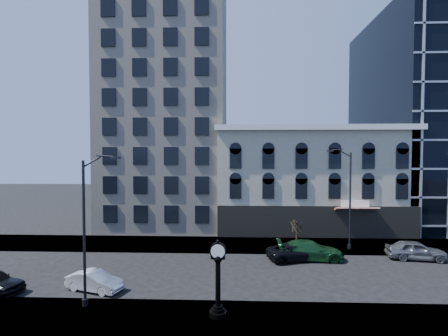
{
  "coord_description": "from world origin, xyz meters",
  "views": [
    {
      "loc": [
        3.11,
        -24.7,
        9.0
      ],
      "look_at": [
        2.0,
        4.0,
        8.0
      ],
      "focal_mm": 26.0,
      "sensor_mm": 36.0,
      "label": 1
    }
  ],
  "objects": [
    {
      "name": "ground",
      "position": [
        0.0,
        0.0,
        0.0
      ],
      "size": [
        160.0,
        160.0,
        0.0
      ],
      "primitive_type": "plane",
      "color": "black",
      "rests_on": "ground"
    },
    {
      "name": "sidewalk_far",
      "position": [
        0.0,
        8.0,
        0.06
      ],
      "size": [
        160.0,
        6.0,
        0.12
      ],
      "primitive_type": "cube",
      "color": "gray",
      "rests_on": "ground"
    },
    {
      "name": "sidewalk_near",
      "position": [
        0.0,
        -8.0,
        0.06
      ],
      "size": [
        160.0,
        6.0,
        0.12
      ],
      "primitive_type": "cube",
      "color": "gray",
      "rests_on": "ground"
    },
    {
      "name": "cream_tower",
      "position": [
        -6.11,
        18.88,
        19.32
      ],
      "size": [
        15.9,
        15.4,
        42.5
      ],
      "color": "beige",
      "rests_on": "ground"
    },
    {
      "name": "victorian_row",
      "position": [
        12.0,
        15.89,
        6.0
      ],
      "size": [
        22.6,
        11.19,
        12.5
      ],
      "color": "#BAB399",
      "rests_on": "ground"
    },
    {
      "name": "glass_office",
      "position": [
        32.0,
        20.91,
        14.0
      ],
      "size": [
        20.0,
        20.15,
        28.0
      ],
      "color": "black",
      "rests_on": "ground"
    },
    {
      "name": "street_clock",
      "position": [
        2.09,
        -6.95,
        2.06
      ],
      "size": [
        0.97,
        0.97,
        4.29
      ],
      "rotation": [
        0.0,
        0.0,
        -0.03
      ],
      "color": "black",
      "rests_on": "sidewalk_near"
    },
    {
      "name": "street_lamp_near",
      "position": [
        -5.24,
        -5.97,
        7.04
      ],
      "size": [
        2.38,
        0.39,
        9.17
      ],
      "rotation": [
        0.0,
        0.0,
        0.04
      ],
      "color": "black",
      "rests_on": "sidewalk_near"
    },
    {
      "name": "street_lamp_far",
      "position": [
        13.31,
        6.81,
        7.54
      ],
      "size": [
        2.54,
        0.66,
        9.83
      ],
      "rotation": [
        0.0,
        0.0,
        2.99
      ],
      "color": "black",
      "rests_on": "sidewalk_far"
    },
    {
      "name": "bare_tree_far",
      "position": [
        9.11,
        7.47,
        2.55
      ],
      "size": [
        1.89,
        1.89,
        3.24
      ],
      "color": "black",
      "rests_on": "sidewalk_far"
    },
    {
      "name": "car_near_b",
      "position": [
        -6.4,
        -3.57,
        0.65
      ],
      "size": [
        4.15,
        2.46,
        1.29
      ],
      "primitive_type": "imported",
      "rotation": [
        0.0,
        0.0,
        1.27
      ],
      "color": "silver",
      "rests_on": "ground"
    },
    {
      "name": "car_far_a",
      "position": [
        8.3,
        3.45,
        0.71
      ],
      "size": [
        5.53,
        3.61,
        1.41
      ],
      "primitive_type": "imported",
      "rotation": [
        0.0,
        0.0,
        1.84
      ],
      "color": "black",
      "rests_on": "ground"
    },
    {
      "name": "car_far_b",
      "position": [
        9.55,
        3.59,
        0.83
      ],
      "size": [
        5.74,
        2.45,
        1.65
      ],
      "primitive_type": "imported",
      "rotation": [
        0.0,
        0.0,
        1.55
      ],
      "color": "#143F1E",
      "rests_on": "ground"
    },
    {
      "name": "car_far_c",
      "position": [
        18.8,
        3.99,
        0.82
      ],
      "size": [
        5.05,
        2.6,
        1.64
      ],
      "primitive_type": "imported",
      "rotation": [
        0.0,
        0.0,
        1.43
      ],
      "color": "#595B60",
      "rests_on": "ground"
    }
  ]
}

